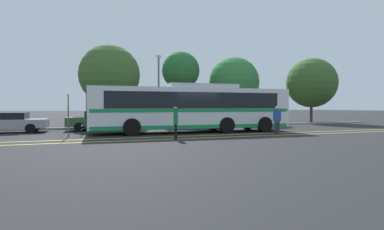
{
  "coord_description": "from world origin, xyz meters",
  "views": [
    {
      "loc": [
        -6.2,
        -17.82,
        1.66
      ],
      "look_at": [
        0.09,
        0.35,
        1.12
      ],
      "focal_mm": 28.0,
      "sensor_mm": 36.0,
      "label": 1
    }
  ],
  "objects": [
    {
      "name": "curb_strip",
      "position": [
        0.09,
        5.55,
        0.07
      ],
      "size": [
        40.68,
        0.36,
        0.15
      ],
      "primitive_type": "cube",
      "color": "#99999E",
      "rests_on": "ground_plane"
    },
    {
      "name": "tree_2",
      "position": [
        -4.45,
        8.95,
        4.39
      ],
      "size": [
        5.17,
        5.17,
        6.98
      ],
      "color": "#513823",
      "rests_on": "ground_plane"
    },
    {
      "name": "ground_plane",
      "position": [
        0.0,
        0.0,
        0.0
      ],
      "size": [
        220.0,
        220.0,
        0.0
      ],
      "primitive_type": "plane",
      "color": "#262628"
    },
    {
      "name": "street_lamp",
      "position": [
        -0.77,
        6.2,
        4.0
      ],
      "size": [
        0.42,
        0.42,
        6.01
      ],
      "color": "#59595E",
      "rests_on": "ground_plane"
    },
    {
      "name": "lane_strip_0",
      "position": [
        0.09,
        -1.85,
        0.0
      ],
      "size": [
        32.68,
        0.2,
        0.01
      ],
      "primitive_type": "cube",
      "rotation": [
        0.0,
        0.0,
        1.57
      ],
      "color": "gold",
      "rests_on": "ground_plane"
    },
    {
      "name": "lane_strip_1",
      "position": [
        0.09,
        -3.12,
        0.0
      ],
      "size": [
        32.68,
        0.2,
        0.01
      ],
      "primitive_type": "cube",
      "rotation": [
        0.0,
        0.0,
        1.57
      ],
      "color": "gold",
      "rests_on": "ground_plane"
    },
    {
      "name": "transit_bus",
      "position": [
        0.1,
        0.35,
        1.61
      ],
      "size": [
        13.08,
        3.06,
        3.1
      ],
      "rotation": [
        0.0,
        0.0,
        1.53
      ],
      "color": "white",
      "rests_on": "ground_plane"
    },
    {
      "name": "bus_stop_sign",
      "position": [
        -7.26,
        -0.12,
        1.49
      ],
      "size": [
        0.07,
        0.4,
        2.35
      ],
      "rotation": [
        0.0,
        0.0,
        1.53
      ],
      "color": "#59595E",
      "rests_on": "ground_plane"
    },
    {
      "name": "tree_3",
      "position": [
        7.8,
        9.57,
        4.14
      ],
      "size": [
        5.07,
        5.07,
        6.68
      ],
      "color": "#513823",
      "rests_on": "ground_plane"
    },
    {
      "name": "pedestrian_1",
      "position": [
        4.45,
        -2.6,
        0.96
      ],
      "size": [
        0.47,
        0.35,
        1.68
      ],
      "rotation": [
        0.0,
        0.0,
        5.94
      ],
      "color": "#2D2D33",
      "rests_on": "ground_plane"
    },
    {
      "name": "parked_car_1",
      "position": [
        -5.38,
        4.17,
        0.7
      ],
      "size": [
        4.69,
        2.13,
        1.35
      ],
      "rotation": [
        0.0,
        0.0,
        -1.61
      ],
      "color": "#335B33",
      "rests_on": "ground_plane"
    },
    {
      "name": "tree_1",
      "position": [
        15.71,
        7.52,
        4.12
      ],
      "size": [
        5.11,
        5.11,
        6.68
      ],
      "color": "#513823",
      "rests_on": "ground_plane"
    },
    {
      "name": "parked_car_0",
      "position": [
        -11.02,
        3.91,
        0.67
      ],
      "size": [
        4.6,
        2.0,
        1.28
      ],
      "rotation": [
        0.0,
        0.0,
        1.56
      ],
      "color": "#9E9EA3",
      "rests_on": "ground_plane"
    },
    {
      "name": "pedestrian_0",
      "position": [
        -2.05,
        -3.33,
        0.93
      ],
      "size": [
        0.33,
        0.47,
        1.65
      ],
      "rotation": [
        0.0,
        0.0,
        1.27
      ],
      "color": "black",
      "rests_on": "ground_plane"
    },
    {
      "name": "parked_car_2",
      "position": [
        1.54,
        3.87,
        0.77
      ],
      "size": [
        4.88,
        2.09,
        1.54
      ],
      "rotation": [
        0.0,
        0.0,
        -1.65
      ],
      "color": "maroon",
      "rests_on": "ground_plane"
    },
    {
      "name": "tree_0",
      "position": [
        2.26,
        9.92,
        5.13
      ],
      "size": [
        3.64,
        3.64,
        6.97
      ],
      "color": "#513823",
      "rests_on": "ground_plane"
    }
  ]
}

